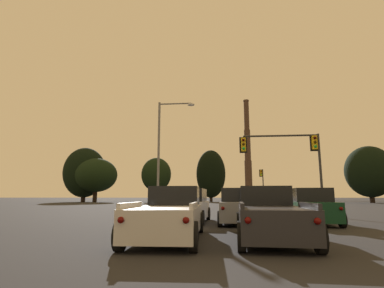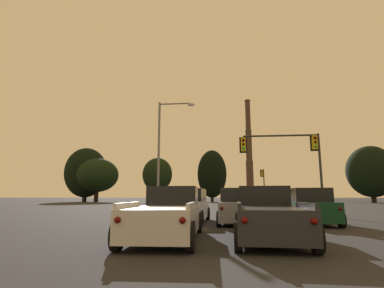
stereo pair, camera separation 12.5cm
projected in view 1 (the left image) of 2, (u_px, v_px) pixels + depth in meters
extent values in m
cube|color=silver|center=(169.00, 220.00, 10.08)|extent=(2.16, 5.46, 0.88)
cube|color=black|center=(175.00, 196.00, 11.94)|extent=(1.89, 1.85, 0.72)
cube|color=silver|center=(131.00, 205.00, 8.87)|extent=(0.17, 2.43, 0.16)
cube|color=silver|center=(194.00, 205.00, 8.74)|extent=(0.17, 2.43, 0.16)
cylinder|color=black|center=(153.00, 222.00, 12.26)|extent=(0.24, 0.81, 0.80)
cylinder|color=black|center=(200.00, 222.00, 12.13)|extent=(0.24, 0.81, 0.80)
cylinder|color=black|center=(120.00, 236.00, 7.93)|extent=(0.24, 0.81, 0.80)
cylinder|color=black|center=(194.00, 237.00, 7.81)|extent=(0.24, 0.81, 0.80)
sphere|color=#500705|center=(121.00, 220.00, 7.49)|extent=(0.17, 0.17, 0.17)
sphere|color=#500705|center=(186.00, 220.00, 7.38)|extent=(0.17, 0.17, 0.17)
cube|color=#232328|center=(270.00, 220.00, 9.89)|extent=(2.26, 5.49, 0.88)
cube|color=black|center=(264.00, 196.00, 11.73)|extent=(1.92, 1.89, 0.72)
cube|color=#232328|center=(242.00, 205.00, 8.76)|extent=(0.22, 2.43, 0.16)
cube|color=#232328|center=(309.00, 206.00, 8.49)|extent=(0.22, 2.43, 0.16)
cylinder|color=black|center=(240.00, 222.00, 12.13)|extent=(0.26, 0.81, 0.80)
cylinder|color=black|center=(290.00, 223.00, 11.85)|extent=(0.26, 0.81, 0.80)
cylinder|color=black|center=(242.00, 237.00, 7.84)|extent=(0.26, 0.81, 0.80)
cylinder|color=black|center=(320.00, 238.00, 7.56)|extent=(0.26, 0.81, 0.80)
sphere|color=#500705|center=(248.00, 220.00, 7.38)|extent=(0.17, 0.17, 0.17)
sphere|color=#500705|center=(317.00, 221.00, 7.15)|extent=(0.17, 0.17, 0.17)
cube|color=gray|center=(239.00, 211.00, 15.98)|extent=(2.11, 4.87, 0.95)
cube|color=black|center=(239.00, 195.00, 16.24)|extent=(1.89, 2.87, 0.70)
cylinder|color=black|center=(223.00, 214.00, 17.93)|extent=(0.25, 0.77, 0.76)
cylinder|color=black|center=(255.00, 214.00, 17.68)|extent=(0.25, 0.77, 0.76)
cylinder|color=black|center=(220.00, 219.00, 14.18)|extent=(0.25, 0.77, 0.76)
cylinder|color=black|center=(260.00, 219.00, 13.92)|extent=(0.25, 0.77, 0.76)
sphere|color=#500705|center=(223.00, 208.00, 13.76)|extent=(0.17, 0.17, 0.17)
sphere|color=#500705|center=(257.00, 208.00, 13.55)|extent=(0.17, 0.17, 0.17)
cube|color=silver|center=(189.00, 210.00, 16.91)|extent=(2.12, 4.88, 0.95)
cube|color=black|center=(189.00, 195.00, 17.17)|extent=(1.89, 2.87, 0.70)
cylinder|color=black|center=(179.00, 213.00, 18.87)|extent=(0.25, 0.77, 0.76)
cylinder|color=black|center=(208.00, 214.00, 18.61)|extent=(0.25, 0.77, 0.76)
cylinder|color=black|center=(165.00, 218.00, 15.11)|extent=(0.25, 0.77, 0.76)
cylinder|color=black|center=(202.00, 218.00, 14.85)|extent=(0.25, 0.77, 0.76)
sphere|color=#500705|center=(166.00, 208.00, 14.69)|extent=(0.17, 0.17, 0.17)
sphere|color=#500705|center=(197.00, 208.00, 14.48)|extent=(0.17, 0.17, 0.17)
cube|color=#0F3823|center=(310.00, 211.00, 15.86)|extent=(2.15, 4.89, 0.95)
cube|color=black|center=(309.00, 195.00, 16.12)|extent=(1.91, 2.88, 0.70)
cylinder|color=black|center=(286.00, 214.00, 17.82)|extent=(0.26, 0.77, 0.76)
cylinder|color=black|center=(320.00, 215.00, 17.55)|extent=(0.26, 0.77, 0.76)
cylinder|color=black|center=(300.00, 219.00, 14.06)|extent=(0.26, 0.77, 0.76)
cylinder|color=black|center=(342.00, 220.00, 13.80)|extent=(0.26, 0.77, 0.76)
sphere|color=#500705|center=(305.00, 208.00, 13.65)|extent=(0.17, 0.17, 0.17)
sphere|color=#500705|center=(341.00, 209.00, 13.43)|extent=(0.17, 0.17, 0.17)
cylinder|color=#2D2D30|center=(263.00, 187.00, 51.40)|extent=(0.18, 0.18, 6.07)
cylinder|color=black|center=(264.00, 205.00, 50.89)|extent=(0.40, 0.40, 0.10)
cube|color=yellow|center=(261.00, 173.00, 51.84)|extent=(0.34, 0.34, 1.04)
cube|color=black|center=(261.00, 173.00, 52.02)|extent=(0.58, 0.03, 1.25)
sphere|color=#320504|center=(261.00, 171.00, 51.71)|extent=(0.22, 0.22, 0.22)
sphere|color=#352604|center=(261.00, 173.00, 51.65)|extent=(0.22, 0.22, 0.22)
sphere|color=green|center=(261.00, 175.00, 51.60)|extent=(0.22, 0.22, 0.22)
cylinder|color=#2D2D30|center=(321.00, 174.00, 22.00)|extent=(0.18, 0.18, 6.08)
cylinder|color=black|center=(324.00, 216.00, 21.48)|extent=(0.40, 0.40, 0.10)
cube|color=yellow|center=(314.00, 143.00, 22.43)|extent=(0.34, 0.34, 1.04)
cube|color=black|center=(314.00, 143.00, 22.61)|extent=(0.58, 0.03, 1.25)
sphere|color=#320504|center=(315.00, 138.00, 22.30)|extent=(0.22, 0.22, 0.22)
sphere|color=#352604|center=(315.00, 142.00, 22.24)|extent=(0.22, 0.22, 0.22)
sphere|color=green|center=(316.00, 146.00, 22.19)|extent=(0.22, 0.22, 0.22)
cylinder|color=#2D2D30|center=(280.00, 136.00, 22.77)|extent=(5.57, 0.14, 0.14)
sphere|color=#2D2D30|center=(318.00, 135.00, 22.50)|extent=(0.18, 0.18, 0.18)
cube|color=yellow|center=(243.00, 145.00, 22.92)|extent=(0.34, 0.34, 1.04)
cube|color=black|center=(243.00, 145.00, 23.10)|extent=(0.58, 0.03, 1.25)
sphere|color=#320504|center=(243.00, 140.00, 22.79)|extent=(0.22, 0.22, 0.22)
sphere|color=#352604|center=(244.00, 144.00, 22.73)|extent=(0.22, 0.22, 0.22)
sphere|color=green|center=(244.00, 148.00, 22.68)|extent=(0.22, 0.22, 0.22)
cylinder|color=slate|center=(159.00, 156.00, 25.60)|extent=(0.20, 0.20, 9.60)
cylinder|color=slate|center=(175.00, 104.00, 26.27)|extent=(2.81, 0.12, 0.12)
sphere|color=slate|center=(160.00, 104.00, 26.40)|extent=(0.20, 0.20, 0.20)
ellipsoid|color=silver|center=(191.00, 105.00, 26.11)|extent=(0.64, 0.36, 0.26)
cylinder|color=#3C2B22|center=(249.00, 196.00, 161.26)|extent=(6.27, 6.27, 3.33)
cylinder|color=#473328|center=(248.00, 177.00, 163.05)|extent=(3.92, 3.92, 17.37)
cylinder|color=#473328|center=(247.00, 145.00, 166.04)|extent=(3.37, 3.37, 17.37)
cylinder|color=#473328|center=(246.00, 115.00, 169.03)|extent=(2.82, 2.82, 17.37)
cylinder|color=#4E382C|center=(246.00, 101.00, 170.46)|extent=(3.16, 3.16, 0.70)
cylinder|color=black|center=(156.00, 195.00, 75.39)|extent=(0.76, 0.76, 3.73)
ellipsoid|color=black|center=(156.00, 174.00, 76.26)|extent=(7.58, 6.82, 8.53)
cylinder|color=black|center=(83.00, 196.00, 77.18)|extent=(1.10, 1.10, 2.74)
ellipsoid|color=black|center=(85.00, 172.00, 78.26)|extent=(10.97, 9.88, 12.95)
cylinder|color=black|center=(95.00, 195.00, 75.11)|extent=(1.07, 1.07, 3.54)
ellipsoid|color=black|center=(96.00, 175.00, 75.96)|extent=(10.70, 9.63, 8.54)
cylinder|color=black|center=(372.00, 197.00, 64.91)|extent=(1.03, 1.03, 2.60)
ellipsoid|color=black|center=(369.00, 171.00, 65.86)|extent=(10.30, 9.27, 11.25)
cylinder|color=black|center=(211.00, 197.00, 78.27)|extent=(0.77, 0.77, 2.60)
ellipsoid|color=black|center=(211.00, 174.00, 79.31)|extent=(7.69, 6.93, 12.59)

